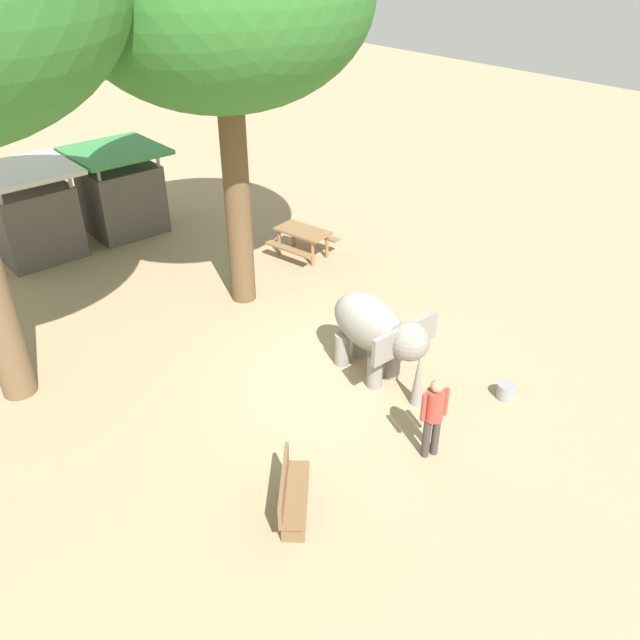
{
  "coord_description": "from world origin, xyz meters",
  "views": [
    {
      "loc": [
        -7.45,
        -8.03,
        8.09
      ],
      "look_at": [
        0.28,
        0.83,
        0.8
      ],
      "focal_mm": 36.46,
      "sensor_mm": 36.0,
      "label": 1
    }
  ],
  "objects": [
    {
      "name": "ground_plane",
      "position": [
        0.0,
        0.0,
        0.0
      ],
      "size": [
        60.0,
        60.0,
        0.0
      ],
      "primitive_type": "plane",
      "color": "tan"
    },
    {
      "name": "person_handler",
      "position": [
        -0.38,
        -2.87,
        0.95
      ],
      "size": [
        0.48,
        0.32,
        1.62
      ],
      "rotation": [
        0.0,
        0.0,
        1.22
      ],
      "color": "#3F3833",
      "rests_on": "ground_plane"
    },
    {
      "name": "wooden_bench",
      "position": [
        -3.07,
        -2.32,
        0.47
      ],
      "size": [
        1.25,
        1.3,
        0.88
      ],
      "rotation": [
        0.0,
        0.0,
        3.96
      ],
      "color": "brown",
      "rests_on": "ground_plane"
    },
    {
      "name": "market_stall_white",
      "position": [
        -2.49,
        9.55,
        1.14
      ],
      "size": [
        2.5,
        2.5,
        2.52
      ],
      "color": "#59514C",
      "rests_on": "ground_plane"
    },
    {
      "name": "elephant",
      "position": [
        0.55,
        -0.59,
        1.09
      ],
      "size": [
        1.67,
        2.47,
        1.71
      ],
      "rotation": [
        0.0,
        0.0,
        4.68
      ],
      "color": "gray",
      "rests_on": "ground_plane"
    },
    {
      "name": "market_stall_green",
      "position": [
        0.11,
        9.55,
        1.14
      ],
      "size": [
        2.5,
        2.5,
        2.52
      ],
      "color": "#59514C",
      "rests_on": "ground_plane"
    },
    {
      "name": "feed_bucket",
      "position": [
        1.98,
        -2.8,
        0.16
      ],
      "size": [
        0.36,
        0.36,
        0.32
      ],
      "primitive_type": "cylinder",
      "color": "gray",
      "rests_on": "ground_plane"
    },
    {
      "name": "picnic_table_near",
      "position": [
        3.03,
        4.72,
        0.59
      ],
      "size": [
        1.74,
        1.75,
        0.78
      ],
      "rotation": [
        0.0,
        0.0,
        4.9
      ],
      "color": "olive",
      "rests_on": "ground_plane"
    }
  ]
}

